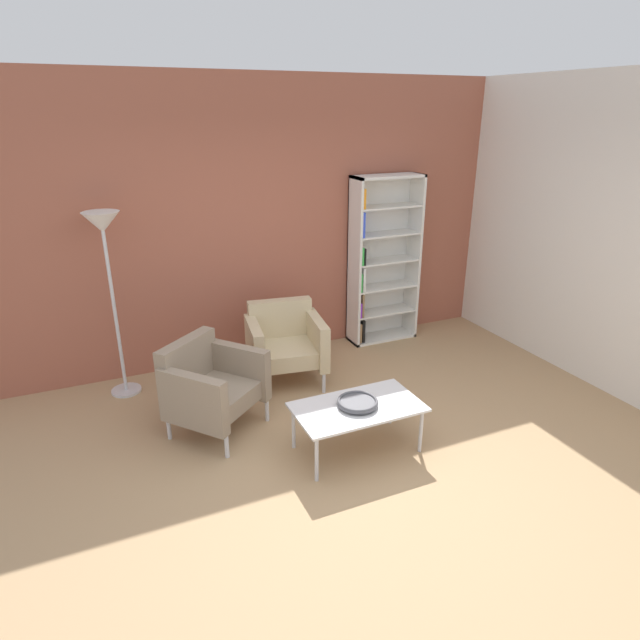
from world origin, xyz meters
TOP-DOWN VIEW (x-y plane):
  - ground_plane at (0.00, 0.00)m, footprint 8.32×8.32m
  - brick_back_panel at (0.00, 2.46)m, footprint 6.40×0.12m
  - plaster_right_partition at (2.86, 0.60)m, footprint 0.12×5.20m
  - bookshelf_tall at (1.44, 2.26)m, footprint 0.80×0.30m
  - coffee_table_low at (0.15, 0.32)m, footprint 1.00×0.56m
  - decorative_bowl at (0.15, 0.32)m, footprint 0.32×0.32m
  - armchair_spare_guest at (0.06, 1.68)m, footprint 0.81×0.75m
  - armchair_near_window at (-0.82, 1.11)m, footprint 0.95×0.94m
  - floor_lamp_torchiere at (-1.45, 2.08)m, footprint 0.32×0.32m

SIDE VIEW (x-z plane):
  - ground_plane at x=0.00m, z-range 0.00..0.00m
  - coffee_table_low at x=0.15m, z-range 0.17..0.57m
  - armchair_spare_guest at x=0.06m, z-range 0.02..0.80m
  - armchair_near_window at x=-0.82m, z-range 0.02..0.80m
  - decorative_bowl at x=0.15m, z-range 0.41..0.46m
  - bookshelf_tall at x=1.44m, z-range -0.02..1.88m
  - floor_lamp_torchiere at x=-1.45m, z-range 0.58..2.32m
  - brick_back_panel at x=0.00m, z-range 0.00..2.90m
  - plaster_right_partition at x=2.86m, z-range 0.00..2.90m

